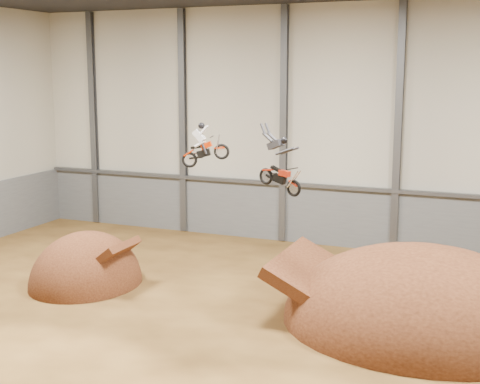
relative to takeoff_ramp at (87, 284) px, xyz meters
name	(u,v)px	position (x,y,z in m)	size (l,w,h in m)	color
floor	(241,338)	(9.45, -3.27, 0.00)	(40.00, 40.00, 0.00)	#492F13
back_wall	(340,127)	(9.45, 11.73, 7.00)	(40.00, 0.10, 14.00)	#BAB7A5
lower_band_back	(337,217)	(9.45, 11.63, 1.75)	(39.80, 0.18, 3.50)	slate
steel_rail	(337,187)	(9.45, 11.48, 3.55)	(39.80, 0.35, 0.20)	#47494F
steel_column_0	(94,120)	(-7.21, 11.53, 7.00)	(0.40, 0.36, 13.90)	#47494F
steel_column_1	(183,123)	(-0.55, 11.53, 7.00)	(0.40, 0.36, 13.90)	#47494F
steel_column_2	(284,126)	(6.12, 11.53, 7.00)	(0.40, 0.36, 13.90)	#47494F
steel_column_3	(398,130)	(12.79, 11.53, 7.00)	(0.40, 0.36, 13.90)	#47494F
takeoff_ramp	(87,284)	(0.00, 0.00, 0.00)	(5.15, 5.94, 5.15)	#3B1B0E
landing_ramp	(420,325)	(15.72, 0.71, 0.00)	(11.28, 9.97, 6.50)	#3B1B0E
fmx_rider_a	(207,141)	(6.08, 1.01, 7.11)	(2.20, 0.84, 1.99)	#C02600
fmx_rider_b	(278,160)	(10.02, -0.67, 6.67)	(2.86, 0.82, 2.45)	#B2230D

